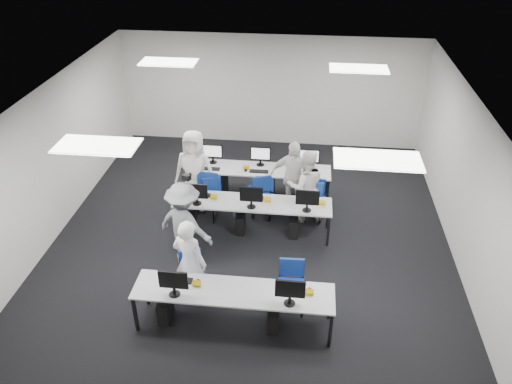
# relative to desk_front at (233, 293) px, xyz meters

# --- Properties ---
(room) EXTENTS (9.00, 9.02, 3.00)m
(room) POSITION_rel_desk_front_xyz_m (0.00, 2.40, 0.82)
(room) COLOR black
(room) RESTS_ON ground
(ceiling_panels) EXTENTS (5.20, 4.60, 0.02)m
(ceiling_panels) POSITION_rel_desk_front_xyz_m (0.00, 2.40, 2.30)
(ceiling_panels) COLOR white
(ceiling_panels) RESTS_ON room
(desk_front) EXTENTS (3.20, 0.70, 0.73)m
(desk_front) POSITION_rel_desk_front_xyz_m (0.00, 0.00, 0.00)
(desk_front) COLOR silver
(desk_front) RESTS_ON ground
(desk_mid) EXTENTS (3.20, 0.70, 0.73)m
(desk_mid) POSITION_rel_desk_front_xyz_m (0.00, 2.60, 0.00)
(desk_mid) COLOR silver
(desk_mid) RESTS_ON ground
(desk_back) EXTENTS (3.20, 0.70, 0.73)m
(desk_back) POSITION_rel_desk_front_xyz_m (0.00, 4.00, 0.00)
(desk_back) COLOR silver
(desk_back) RESTS_ON ground
(equipment_front) EXTENTS (2.51, 0.41, 1.19)m
(equipment_front) POSITION_rel_desk_front_xyz_m (-0.19, -0.02, -0.32)
(equipment_front) COLOR #0D2EB2
(equipment_front) RESTS_ON desk_front
(equipment_mid) EXTENTS (2.91, 0.41, 1.19)m
(equipment_mid) POSITION_rel_desk_front_xyz_m (-0.19, 2.58, -0.32)
(equipment_mid) COLOR white
(equipment_mid) RESTS_ON desk_mid
(equipment_back) EXTENTS (2.91, 0.41, 1.19)m
(equipment_back) POSITION_rel_desk_front_xyz_m (0.19, 4.02, -0.32)
(equipment_back) COLOR white
(equipment_back) RESTS_ON desk_back
(chair_0) EXTENTS (0.54, 0.56, 0.83)m
(chair_0) POSITION_rel_desk_front_xyz_m (-0.82, 0.67, -0.42)
(chair_0) COLOR navy
(chair_0) RESTS_ON ground
(chair_1) EXTENTS (0.45, 0.49, 0.90)m
(chair_1) POSITION_rel_desk_front_xyz_m (0.90, 0.51, -0.40)
(chair_1) COLOR navy
(chair_1) RESTS_ON ground
(chair_2) EXTENTS (0.51, 0.55, 0.97)m
(chair_2) POSITION_rel_desk_front_xyz_m (-1.06, 3.08, -0.37)
(chair_2) COLOR navy
(chair_2) RESTS_ON ground
(chair_3) EXTENTS (0.46, 0.49, 0.84)m
(chair_3) POSITION_rel_desk_front_xyz_m (0.16, 3.27, -0.41)
(chair_3) COLOR navy
(chair_3) RESTS_ON ground
(chair_4) EXTENTS (0.52, 0.55, 0.88)m
(chair_4) POSITION_rel_desk_front_xyz_m (1.24, 3.27, -0.40)
(chair_4) COLOR navy
(chair_4) RESTS_ON ground
(chair_5) EXTENTS (0.55, 0.57, 0.87)m
(chair_5) POSITION_rel_desk_front_xyz_m (-1.01, 3.41, -0.40)
(chair_5) COLOR navy
(chair_5) RESTS_ON ground
(chair_6) EXTENTS (0.58, 0.61, 0.91)m
(chair_6) POSITION_rel_desk_front_xyz_m (0.05, 3.53, -0.39)
(chair_6) COLOR navy
(chair_6) RESTS_ON ground
(chair_7) EXTENTS (0.52, 0.56, 0.98)m
(chair_7) POSITION_rel_desk_front_xyz_m (1.22, 3.32, -0.37)
(chair_7) COLOR navy
(chair_7) RESTS_ON ground
(handbag) EXTENTS (0.42, 0.31, 0.31)m
(handbag) POSITION_rel_desk_front_xyz_m (-1.28, 2.59, 0.21)
(handbag) COLOR #937B4B
(handbag) RESTS_ON desk_mid
(student_0) EXTENTS (0.71, 0.58, 1.67)m
(student_0) POSITION_rel_desk_front_xyz_m (-0.80, 0.48, 0.16)
(student_0) COLOR white
(student_0) RESTS_ON ground
(student_1) EXTENTS (0.89, 0.75, 1.63)m
(student_1) POSITION_rel_desk_front_xyz_m (1.06, 3.22, 0.13)
(student_1) COLOR white
(student_1) RESTS_ON ground
(student_2) EXTENTS (0.95, 0.67, 1.83)m
(student_2) POSITION_rel_desk_front_xyz_m (-1.36, 3.45, 0.23)
(student_2) COLOR white
(student_2) RESTS_ON ground
(student_3) EXTENTS (1.07, 0.67, 1.69)m
(student_3) POSITION_rel_desk_front_xyz_m (0.76, 3.49, 0.17)
(student_3) COLOR white
(student_3) RESTS_ON ground
(photographer) EXTENTS (1.27, 0.99, 1.72)m
(photographer) POSITION_rel_desk_front_xyz_m (-1.13, 1.51, 0.18)
(photographer) COLOR gray
(photographer) RESTS_ON ground
(dslr_camera) EXTENTS (0.20, 0.22, 0.10)m
(dslr_camera) POSITION_rel_desk_front_xyz_m (-1.07, 1.68, 1.10)
(dslr_camera) COLOR black
(dslr_camera) RESTS_ON photographer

